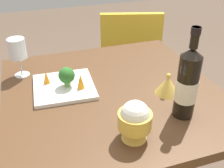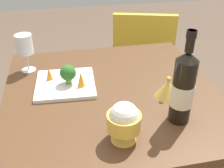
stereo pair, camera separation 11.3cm
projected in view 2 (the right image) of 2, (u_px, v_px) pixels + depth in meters
name	position (u px, v px, depth m)	size (l,w,h in m)	color
dining_table	(112.00, 106.00, 1.19)	(0.89, 0.89, 0.73)	brown
chair_near_window	(142.00, 56.00, 1.90)	(0.50, 0.50, 0.85)	gold
wine_bottle	(183.00, 88.00, 0.91)	(0.08, 0.08, 0.34)	black
wine_glass	(24.00, 45.00, 1.23)	(0.08, 0.08, 0.18)	white
rice_bowl	(124.00, 121.00, 0.85)	(0.11, 0.11, 0.14)	gold
rice_bowl_lid	(168.00, 89.00, 1.08)	(0.10, 0.10, 0.09)	gold
serving_plate	(65.00, 84.00, 1.17)	(0.26, 0.26, 0.02)	white
broccoli_floret	(68.00, 73.00, 1.13)	(0.07, 0.07, 0.09)	#729E4C
carrot_garnish_left	(49.00, 74.00, 1.17)	(0.03, 0.03, 0.06)	orange
carrot_garnish_right	(81.00, 79.00, 1.12)	(0.03, 0.03, 0.07)	orange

